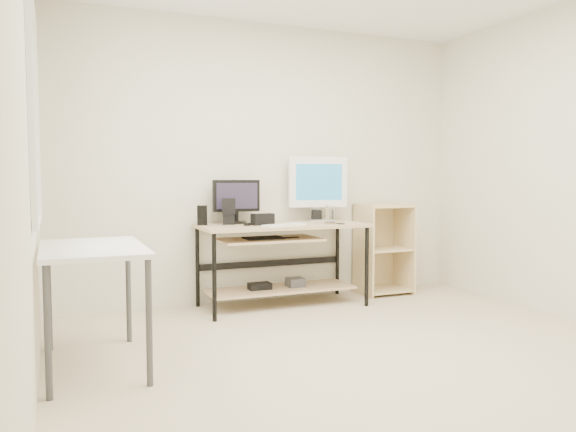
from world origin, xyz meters
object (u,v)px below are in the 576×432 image
(side_table, at_px, (93,259))
(desk, at_px, (279,247))
(shelf_unit, at_px, (382,248))
(black_monitor, at_px, (236,199))
(white_imac, at_px, (318,184))
(audio_controller, at_px, (202,215))

(side_table, bearing_deg, desk, 32.65)
(shelf_unit, xyz_separation_m, black_monitor, (-1.51, 0.04, 0.52))
(desk, relative_size, side_table, 1.50)
(black_monitor, xyz_separation_m, white_imac, (0.82, -0.01, 0.13))
(desk, distance_m, black_monitor, 0.59)
(side_table, relative_size, shelf_unit, 1.11)
(audio_controller, bearing_deg, shelf_unit, 16.27)
(audio_controller, bearing_deg, side_table, -113.62)
(shelf_unit, relative_size, white_imac, 1.47)
(white_imac, bearing_deg, shelf_unit, 5.71)
(side_table, height_order, shelf_unit, shelf_unit)
(desk, bearing_deg, shelf_unit, 7.77)
(shelf_unit, xyz_separation_m, audio_controller, (-1.85, -0.02, 0.38))
(white_imac, bearing_deg, black_monitor, -171.78)
(desk, relative_size, audio_controller, 8.63)
(side_table, relative_size, audio_controller, 5.76)
(shelf_unit, bearing_deg, black_monitor, 178.38)
(desk, distance_m, audio_controller, 0.75)
(desk, height_order, white_imac, white_imac)
(black_monitor, bearing_deg, audio_controller, -165.53)
(desk, xyz_separation_m, audio_controller, (-0.67, 0.14, 0.30))
(side_table, distance_m, shelf_unit, 3.09)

